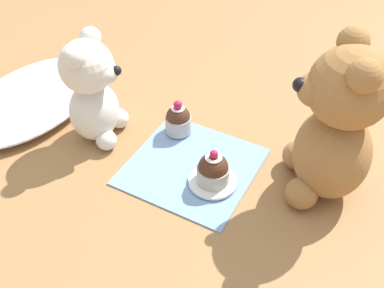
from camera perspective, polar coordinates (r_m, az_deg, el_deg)
ground_plane at (r=0.81m, az=0.00°, el=-2.94°), size 4.00×4.00×0.00m
knitted_placemat at (r=0.81m, az=0.00°, el=-2.79°), size 0.22×0.22×0.01m
tulle_cloth at (r=1.00m, az=-19.58°, el=5.60°), size 0.34×0.22×0.04m
teddy_bear_cream at (r=0.83m, az=-12.54°, el=6.61°), size 0.12×0.12×0.21m
teddy_bear_tan at (r=0.72m, az=17.83°, el=2.05°), size 0.17×0.17×0.28m
cupcake_near_cream_bear at (r=0.86m, az=-1.77°, el=3.08°), size 0.05×0.05×0.07m
saucer_plate at (r=0.78m, az=2.63°, el=-4.73°), size 0.08×0.08×0.01m
cupcake_near_tan_bear at (r=0.76m, az=2.70°, el=-3.31°), size 0.06×0.06×0.07m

